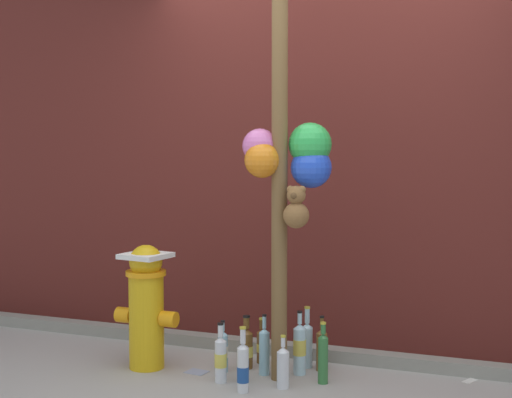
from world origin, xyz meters
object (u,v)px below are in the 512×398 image
bottle_0 (323,357)px  bottle_4 (283,366)px  bottle_2 (261,345)px  bottle_8 (243,368)px  memorial_post (287,129)px  bottle_11 (223,351)px  bottle_1 (300,348)px  bottle_7 (264,350)px  bottle_10 (307,343)px  fire_hydrant (146,304)px  bottle_6 (246,347)px  bottle_3 (322,349)px  bottle_5 (243,362)px  bottle_9 (221,358)px

bottle_0 → bottle_4: 0.25m
bottle_2 → bottle_8: bearing=-79.7°
memorial_post → bottle_2: size_ratio=9.26×
bottle_2 → bottle_11: size_ratio=0.91×
bottle_1 → bottle_2: (-0.30, 0.13, -0.05)m
bottle_1 → bottle_11: bottle_1 is taller
bottle_0 → bottle_7: bearing=175.5°
bottle_10 → bottle_1: bearing=-90.2°
bottle_0 → bottle_4: bearing=-139.6°
fire_hydrant → bottle_1: bearing=13.2°
bottle_1 → bottle_6: 0.35m
bottle_7 → bottle_10: bearing=50.0°
bottle_3 → bottle_5: bottle_3 is taller
bottle_0 → bottle_2: bearing=152.7°
bottle_11 → bottle_9: bearing=-69.9°
fire_hydrant → bottle_8: size_ratio=2.07×
fire_hydrant → bottle_0: bearing=5.4°
fire_hydrant → bottle_2: bearing=29.2°
bottle_3 → bottle_4: 0.41m
bottle_6 → bottle_8: bottle_8 is taller
memorial_post → bottle_7: memorial_post is taller
bottle_3 → bottle_9: bottle_9 is taller
memorial_post → bottle_4: (0.03, -0.16, -1.35)m
bottle_1 → bottle_4: bottle_1 is taller
bottle_10 → bottle_3: bearing=-18.0°
bottle_0 → bottle_1: bearing=147.8°
bottle_4 → bottle_11: bottle_11 is taller
bottle_6 → bottle_5: bearing=-72.1°
bottle_5 → bottle_8: bearing=-68.0°
bottle_1 → bottle_4: (-0.01, -0.27, -0.04)m
bottle_6 → bottle_7: bearing=-28.3°
bottle_11 → bottle_6: bearing=49.1°
bottle_3 → bottle_7: size_ratio=0.92×
bottle_1 → bottle_3: (0.10, 0.12, -0.03)m
memorial_post → bottle_7: 1.33m
bottle_0 → bottle_5: 0.47m
memorial_post → bottle_8: 1.38m
bottle_7 → bottle_9: (-0.19, -0.23, -0.01)m
bottle_4 → bottle_11: (-0.44, 0.15, 0.01)m
bottle_7 → bottle_8: bearing=-90.2°
memorial_post → bottle_5: 1.38m
bottle_1 → bottle_6: size_ratio=1.17×
bottle_8 → bottle_9: 0.22m
memorial_post → bottle_5: size_ratio=8.27×
memorial_post → fire_hydrant: memorial_post is taller
bottle_3 → bottle_9: size_ratio=0.97×
bottle_7 → bottle_8: bottle_8 is taller
bottle_0 → bottle_10: 0.32m
bottle_7 → bottle_11: (-0.25, -0.04, -0.02)m
bottle_5 → bottle_9: (-0.12, -0.05, 0.02)m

